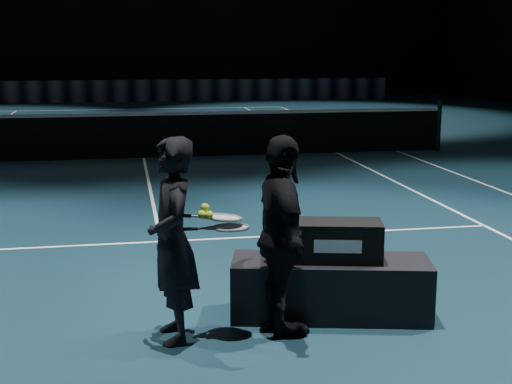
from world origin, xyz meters
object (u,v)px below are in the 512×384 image
Objects in this scene: player_bench at (330,288)px; tennis_balls at (205,213)px; racket_lower at (231,227)px; racket_bag at (331,241)px; player_b at (282,236)px; player_a at (173,241)px; racket_upper at (224,218)px.

tennis_balls is at bearing -154.26° from player_bench.
player_bench is 1.12m from racket_lower.
player_b reaches higher than racket_bag.
tennis_balls is (-1.08, -0.24, 0.34)m from racket_bag.
racket_lower is 5.67× the size of tennis_balls.
player_a is 13.28× the size of tennis_balls.
player_b reaches higher than tennis_balls.
racket_lower is at bearing -42.66° from racket_upper.
racket_bag is at bearing 10.97° from racket_upper.
player_b is at bearing 82.46° from player_a.
player_bench is at bearing -63.57° from player_b.
player_bench is at bearing 10.97° from racket_upper.
player_b is at bearing -137.87° from racket_bag.
racket_bag is 1.36m from player_a.
player_bench is 0.78m from player_b.
racket_upper reaches higher than racket_bag.
player_bench is at bearing 12.69° from tennis_balls.
racket_bag reaches higher than player_bench.
player_a reaches higher than racket_upper.
player_b is at bearing -137.87° from player_bench.
player_bench is at bearing 94.70° from player_a.
racket_bag is at bearing 18.18° from racket_lower.
player_a is 2.34× the size of racket_upper.
player_bench is 1.19m from racket_upper.
player_bench is 1.46m from player_a.
player_a is 0.46m from racket_lower.
tennis_balls is at bearing -170.43° from racket_upper.
player_a and player_b have the same top height.
racket_upper is at bearing -154.08° from racket_bag.
racket_upper is (0.40, 0.03, 0.16)m from player_a.
racket_bag is (0.00, 0.00, 0.41)m from player_bench.
racket_bag is 0.52× the size of player_b.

